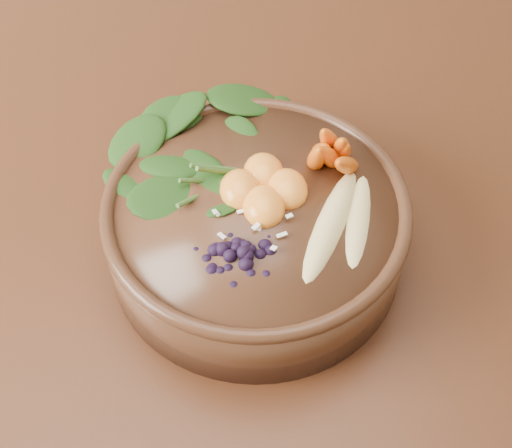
# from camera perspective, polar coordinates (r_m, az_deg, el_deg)

# --- Properties ---
(ground) EXTENTS (4.00, 4.00, 0.00)m
(ground) POSITION_cam_1_polar(r_m,az_deg,el_deg) (1.52, -8.97, -14.91)
(ground) COLOR #381E0F
(ground) RESTS_ON ground
(dining_table) EXTENTS (1.60, 0.90, 0.75)m
(dining_table) POSITION_cam_1_polar(r_m,az_deg,el_deg) (0.97, -13.75, 0.97)
(dining_table) COLOR #331C0C
(dining_table) RESTS_ON ground
(stoneware_bowl) EXTENTS (0.41, 0.41, 0.08)m
(stoneware_bowl) POSITION_cam_1_polar(r_m,az_deg,el_deg) (0.75, 0.00, -0.48)
(stoneware_bowl) COLOR #4B2D1C
(stoneware_bowl) RESTS_ON dining_table
(kale_heap) EXTENTS (0.26, 0.25, 0.05)m
(kale_heap) POSITION_cam_1_polar(r_m,az_deg,el_deg) (0.75, -2.07, 7.22)
(kale_heap) COLOR #224617
(kale_heap) RESTS_ON stoneware_bowl
(carrot_cluster) EXTENTS (0.09, 0.09, 0.09)m
(carrot_cluster) POSITION_cam_1_polar(r_m,az_deg,el_deg) (0.73, 6.23, 7.57)
(carrot_cluster) COLOR orange
(carrot_cluster) RESTS_ON stoneware_bowl
(banana_halves) EXTENTS (0.12, 0.16, 0.03)m
(banana_halves) POSITION_cam_1_polar(r_m,az_deg,el_deg) (0.69, 7.21, 0.93)
(banana_halves) COLOR #E0CC84
(banana_halves) RESTS_ON stoneware_bowl
(mandarin_cluster) EXTENTS (0.12, 0.13, 0.03)m
(mandarin_cluster) POSITION_cam_1_polar(r_m,az_deg,el_deg) (0.71, 0.63, 3.58)
(mandarin_cluster) COLOR orange
(mandarin_cluster) RESTS_ON stoneware_bowl
(blueberry_pile) EXTENTS (0.18, 0.16, 0.04)m
(blueberry_pile) POSITION_cam_1_polar(r_m,az_deg,el_deg) (0.66, -1.42, -1.38)
(blueberry_pile) COLOR black
(blueberry_pile) RESTS_ON stoneware_bowl
(coconut_flakes) EXTENTS (0.12, 0.11, 0.01)m
(coconut_flakes) POSITION_cam_1_polar(r_m,az_deg,el_deg) (0.70, -0.36, 0.49)
(coconut_flakes) COLOR white
(coconut_flakes) RESTS_ON stoneware_bowl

